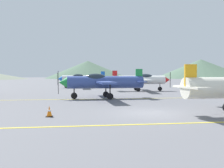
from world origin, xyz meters
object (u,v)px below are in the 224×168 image
at_px(airplane_mid, 102,82).
at_px(traffic_cone_front, 49,111).
at_px(airplane_far, 141,80).
at_px(airplane_back, 82,79).

distance_m(airplane_mid, traffic_cone_front, 10.69).
height_order(airplane_far, airplane_back, same).
bearing_deg(traffic_cone_front, airplane_far, 62.98).
relative_size(airplane_far, airplane_back, 1.01).
relative_size(airplane_back, traffic_cone_front, 15.93).
relative_size(airplane_mid, airplane_back, 1.00).
xyz_separation_m(airplane_back, traffic_cone_front, (-2.17, -29.29, -1.30)).
bearing_deg(airplane_mid, traffic_cone_front, -111.18).
bearing_deg(airplane_mid, airplane_back, 94.90).
xyz_separation_m(airplane_far, airplane_back, (-8.00, 9.35, 0.00)).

